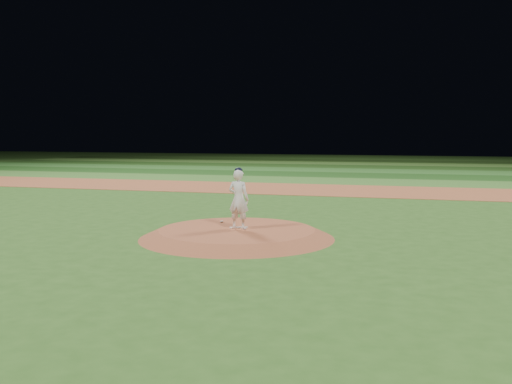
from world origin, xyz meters
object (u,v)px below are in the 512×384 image
pitchers_mound (237,233)px  pitching_rubber (239,227)px  pitcher_on_mound (239,199)px  rosin_bag (222,221)px

pitchers_mound → pitching_rubber: (-0.01, 0.20, 0.14)m
pitchers_mound → pitcher_on_mound: bearing=56.3°
pitching_rubber → rosin_bag: (-0.79, 0.79, 0.02)m
pitching_rubber → pitcher_on_mound: size_ratio=0.29×
rosin_bag → pitcher_on_mound: (0.84, -0.94, 0.83)m
pitchers_mound → rosin_bag: bearing=128.8°
rosin_bag → pitchers_mound: bearing=-51.2°
pitching_rubber → rosin_bag: rosin_bag is taller
pitchers_mound → rosin_bag: size_ratio=50.57×
pitchers_mound → rosin_bag: rosin_bag is taller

